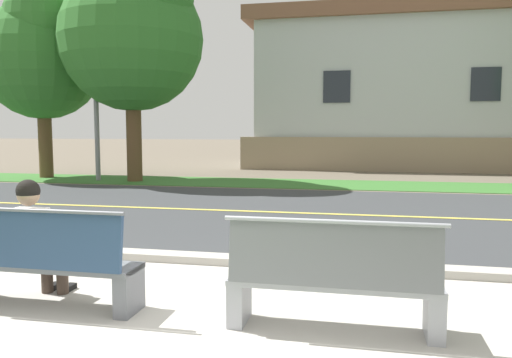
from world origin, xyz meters
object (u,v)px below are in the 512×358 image
object	(u,v)px
shade_tree_far_left	(44,50)
shade_tree_left	(135,28)
bench_left	(45,264)
streetlamp	(98,53)
seated_person_white	(36,236)
bench_right	(333,281)

from	to	relation	value
shade_tree_far_left	shade_tree_left	xyz separation A→B (m)	(3.69, -0.57, 0.50)
bench_left	shade_tree_left	bearing A→B (deg)	110.88
streetlamp	shade_tree_far_left	distance (m)	2.28
seated_person_white	shade_tree_left	bearing A→B (deg)	110.26
bench_left	shade_tree_left	world-z (taller)	shade_tree_left
bench_right	shade_tree_left	world-z (taller)	shade_tree_left
seated_person_white	streetlamp	bearing A→B (deg)	116.07
bench_right	seated_person_white	size ratio (longest dim) A/B	1.44
bench_right	shade_tree_far_left	xyz separation A→B (m)	(-10.72, 11.88, 4.00)
seated_person_white	bench_right	bearing A→B (deg)	-3.33
shade_tree_left	bench_left	bearing A→B (deg)	-69.12
streetlamp	bench_right	bearing A→B (deg)	-53.67
shade_tree_far_left	shade_tree_left	world-z (taller)	shade_tree_left
bench_left	shade_tree_far_left	xyz separation A→B (m)	(-8.00, 11.88, 4.00)
bench_left	shade_tree_left	size ratio (longest dim) A/B	0.24
streetlamp	seated_person_white	bearing A→B (deg)	-63.93
seated_person_white	shade_tree_far_left	xyz separation A→B (m)	(-7.80, 11.71, 3.78)
bench_left	seated_person_white	bearing A→B (deg)	139.97
bench_left	shade_tree_far_left	distance (m)	14.87
seated_person_white	shade_tree_left	world-z (taller)	shade_tree_left
shade_tree_left	shade_tree_far_left	bearing A→B (deg)	171.16
seated_person_white	shade_tree_far_left	bearing A→B (deg)	123.65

